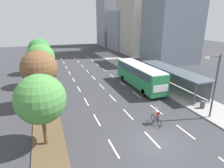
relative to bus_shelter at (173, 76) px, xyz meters
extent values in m
plane|color=#38383D|center=(-9.53, -10.74, -1.87)|extent=(140.00, 140.00, 0.00)
cube|color=brown|center=(-17.83, 9.26, -1.81)|extent=(2.60, 52.00, 0.12)
cube|color=#9E9E99|center=(-0.28, 9.26, -1.79)|extent=(4.50, 52.00, 0.15)
cube|color=white|center=(-13.03, -10.11, -1.86)|extent=(0.14, 2.51, 0.01)
cube|color=white|center=(-13.03, -5.24, -1.86)|extent=(0.14, 2.51, 0.01)
cube|color=white|center=(-13.03, -0.37, -1.86)|extent=(0.14, 2.51, 0.01)
cube|color=white|center=(-13.03, 4.50, -1.86)|extent=(0.14, 2.51, 0.01)
cube|color=white|center=(-13.03, 9.37, -1.86)|extent=(0.14, 2.51, 0.01)
cube|color=white|center=(-13.03, 14.24, -1.86)|extent=(0.14, 2.51, 0.01)
cube|color=white|center=(-13.03, 19.11, -1.86)|extent=(0.14, 2.51, 0.01)
cube|color=white|center=(-13.03, 23.98, -1.86)|extent=(0.14, 2.51, 0.01)
cube|color=white|center=(-13.03, 28.86, -1.86)|extent=(0.14, 2.51, 0.01)
cube|color=white|center=(-9.53, -10.11, -1.86)|extent=(0.14, 2.51, 0.01)
cube|color=white|center=(-9.53, -5.24, -1.86)|extent=(0.14, 2.51, 0.01)
cube|color=white|center=(-9.53, -0.37, -1.86)|extent=(0.14, 2.51, 0.01)
cube|color=white|center=(-9.53, 4.50, -1.86)|extent=(0.14, 2.51, 0.01)
cube|color=white|center=(-9.53, 9.37, -1.86)|extent=(0.14, 2.51, 0.01)
cube|color=white|center=(-9.53, 14.24, -1.86)|extent=(0.14, 2.51, 0.01)
cube|color=white|center=(-9.53, 19.11, -1.86)|extent=(0.14, 2.51, 0.01)
cube|color=white|center=(-9.53, 23.98, -1.86)|extent=(0.14, 2.51, 0.01)
cube|color=white|center=(-9.53, 28.86, -1.86)|extent=(0.14, 2.51, 0.01)
cube|color=white|center=(-6.03, -10.11, -1.86)|extent=(0.14, 2.51, 0.01)
cube|color=white|center=(-6.03, -5.24, -1.86)|extent=(0.14, 2.51, 0.01)
cube|color=white|center=(-6.03, -0.37, -1.86)|extent=(0.14, 2.51, 0.01)
cube|color=white|center=(-6.03, 4.50, -1.86)|extent=(0.14, 2.51, 0.01)
cube|color=white|center=(-6.03, 9.37, -1.86)|extent=(0.14, 2.51, 0.01)
cube|color=white|center=(-6.03, 14.24, -1.86)|extent=(0.14, 2.51, 0.01)
cube|color=white|center=(-6.03, 19.11, -1.86)|extent=(0.14, 2.51, 0.01)
cube|color=white|center=(-6.03, 23.98, -1.86)|extent=(0.14, 2.51, 0.01)
cube|color=white|center=(-6.03, 28.86, -1.86)|extent=(0.14, 2.51, 0.01)
cube|color=gray|center=(-0.28, 0.00, -1.67)|extent=(2.60, 12.60, 0.10)
cylinder|color=#56565B|center=(-1.46, -6.05, -0.32)|extent=(0.16, 0.16, 2.60)
cylinder|color=#56565B|center=(-1.46, 6.05, -0.32)|extent=(0.16, 0.16, 2.60)
cylinder|color=#56565B|center=(0.90, -6.05, -0.32)|extent=(0.16, 0.16, 2.60)
cylinder|color=#56565B|center=(0.90, 6.05, -0.32)|extent=(0.16, 0.16, 2.60)
cube|color=gray|center=(0.96, 0.00, -0.32)|extent=(0.10, 11.97, 2.34)
cube|color=#4C5660|center=(-0.28, 0.00, 1.06)|extent=(2.90, 13.00, 0.16)
cube|color=#28844C|center=(-4.28, 2.33, -0.02)|extent=(2.50, 11.20, 2.80)
cube|color=#2D3D4C|center=(-4.28, 2.33, 0.83)|extent=(2.54, 10.30, 0.90)
cube|color=silver|center=(-4.28, 2.33, 1.44)|extent=(2.45, 10.98, 0.12)
cube|color=#2D3D4C|center=(-4.28, 7.95, 0.33)|extent=(2.25, 0.06, 1.54)
cube|color=white|center=(-4.28, -3.29, -0.22)|extent=(2.12, 0.04, 0.90)
cylinder|color=black|center=(-5.38, 5.81, -1.37)|extent=(0.30, 1.00, 1.00)
cylinder|color=black|center=(-3.18, 5.81, -1.37)|extent=(0.30, 1.00, 1.00)
cylinder|color=black|center=(-5.38, -1.14, -1.37)|extent=(0.30, 1.00, 1.00)
cylinder|color=black|center=(-3.18, -1.14, -1.37)|extent=(0.30, 1.00, 1.00)
torus|color=black|center=(-7.77, -7.43, -1.51)|extent=(0.06, 0.72, 0.72)
torus|color=black|center=(-7.77, -8.53, -1.51)|extent=(0.06, 0.72, 0.72)
cylinder|color=black|center=(-7.77, -7.98, -1.23)|extent=(0.05, 0.94, 0.05)
cylinder|color=black|center=(-7.77, -8.08, -1.41)|extent=(0.05, 0.57, 0.42)
cylinder|color=black|center=(-7.77, -8.18, -1.21)|extent=(0.04, 0.04, 0.40)
cube|color=black|center=(-7.77, -8.18, -1.01)|extent=(0.12, 0.24, 0.06)
cylinder|color=black|center=(-7.77, -7.48, -0.96)|extent=(0.46, 0.04, 0.04)
cube|color=silver|center=(-7.77, -8.00, -0.68)|extent=(0.30, 0.36, 0.59)
cube|color=#A82323|center=(-7.77, -8.16, -0.66)|extent=(0.26, 0.26, 0.42)
sphere|color=tan|center=(-7.77, -7.88, -0.26)|extent=(0.20, 0.20, 0.20)
cylinder|color=#4C4C56|center=(-7.89, -8.03, -1.08)|extent=(0.12, 0.42, 0.25)
cylinder|color=#4C4C56|center=(-7.89, -7.86, -1.34)|extent=(0.10, 0.17, 0.41)
cylinder|color=#4C4C56|center=(-7.65, -8.03, -1.08)|extent=(0.12, 0.42, 0.25)
cylinder|color=#4C4C56|center=(-7.65, -7.86, -1.34)|extent=(0.10, 0.17, 0.41)
cylinder|color=silver|center=(-7.94, -7.78, -0.63)|extent=(0.09, 0.47, 0.28)
cylinder|color=silver|center=(-7.60, -7.78, -0.63)|extent=(0.09, 0.47, 0.28)
cylinder|color=brown|center=(-18.03, -7.78, -0.50)|extent=(0.28, 0.28, 2.49)
sphere|color=#4C8E42|center=(-18.03, -7.78, 2.19)|extent=(3.84, 3.84, 3.84)
cylinder|color=brown|center=(-18.05, 0.01, -0.27)|extent=(0.28, 0.28, 2.95)
sphere|color=brown|center=(-18.05, 0.01, 2.71)|extent=(4.02, 4.02, 4.02)
cylinder|color=brown|center=(-17.83, 7.80, -0.36)|extent=(0.28, 0.28, 2.77)
sphere|color=#4C8E42|center=(-17.83, 7.80, 2.55)|extent=(4.07, 4.07, 4.07)
cylinder|color=brown|center=(-17.99, 15.59, -0.29)|extent=(0.28, 0.28, 2.90)
sphere|color=#38843D|center=(-17.99, 15.59, 2.65)|extent=(3.98, 3.98, 3.98)
cylinder|color=brown|center=(-17.63, 23.38, -0.63)|extent=(0.28, 0.28, 2.22)
sphere|color=brown|center=(-17.63, 23.38, 1.54)|extent=(2.82, 2.82, 2.82)
cylinder|color=#4C4C51|center=(-1.93, -8.87, 1.53)|extent=(0.18, 0.18, 6.50)
cylinder|color=#4C4C51|center=(-2.73, -8.87, 4.63)|extent=(1.60, 0.12, 0.12)
cube|color=silver|center=(-3.53, -8.87, 4.56)|extent=(0.44, 0.24, 0.16)
cylinder|color=#4C4C51|center=(-1.08, -6.99, -1.29)|extent=(0.52, 0.52, 0.85)
cube|color=slate|center=(10.83, 16.04, 5.28)|extent=(10.77, 9.35, 14.29)
cube|color=#A39E93|center=(9.87, 30.39, 11.28)|extent=(9.49, 12.59, 26.28)
cube|color=gray|center=(8.53, 39.01, 4.27)|extent=(7.64, 10.85, 12.26)
cube|color=gray|center=(8.27, 50.80, 10.01)|extent=(8.09, 10.35, 23.76)
camera|label=1|loc=(-17.51, -22.07, 7.83)|focal=30.68mm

